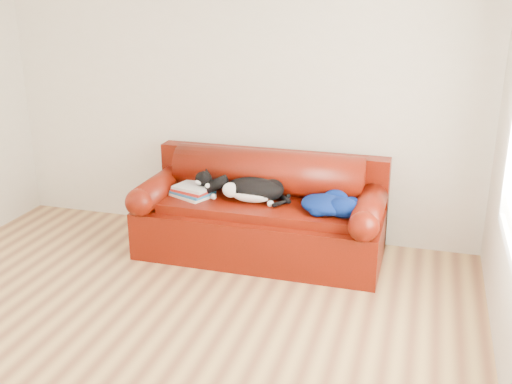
% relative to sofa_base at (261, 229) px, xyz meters
% --- Properties ---
extents(ground, '(4.50, 4.50, 0.00)m').
position_rel_sofa_base_xyz_m(ground, '(-0.38, -1.49, -0.24)').
color(ground, brown).
rests_on(ground, ground).
extents(room_shell, '(4.52, 4.02, 2.61)m').
position_rel_sofa_base_xyz_m(room_shell, '(-0.25, -1.48, 1.43)').
color(room_shell, beige).
rests_on(room_shell, ground).
extents(sofa_base, '(2.10, 0.90, 0.50)m').
position_rel_sofa_base_xyz_m(sofa_base, '(0.00, 0.00, 0.00)').
color(sofa_base, '#350B02').
rests_on(sofa_base, ground).
extents(sofa_back, '(2.10, 1.01, 0.88)m').
position_rel_sofa_base_xyz_m(sofa_back, '(0.00, 0.24, 0.30)').
color(sofa_back, '#350B02').
rests_on(sofa_back, ground).
extents(book_stack, '(0.41, 0.38, 0.10)m').
position_rel_sofa_base_xyz_m(book_stack, '(-0.60, -0.06, 0.31)').
color(book_stack, beige).
rests_on(book_stack, sofa_base).
extents(cat, '(0.74, 0.39, 0.26)m').
position_rel_sofa_base_xyz_m(cat, '(-0.06, -0.04, 0.36)').
color(cat, black).
rests_on(cat, sofa_base).
extents(blanket, '(0.51, 0.44, 0.16)m').
position_rel_sofa_base_xyz_m(blanket, '(0.61, -0.09, 0.33)').
color(blanket, '#020E3F').
rests_on(blanket, sofa_base).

